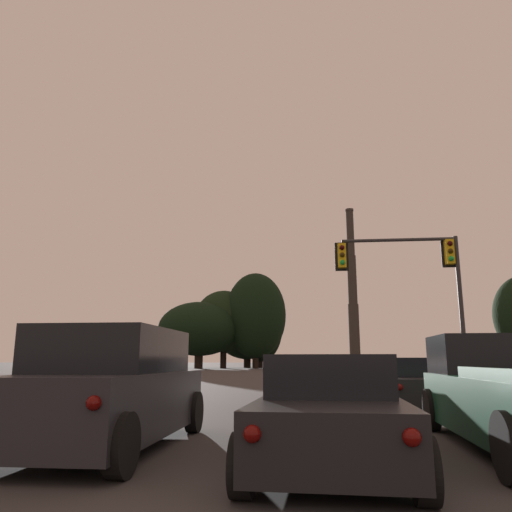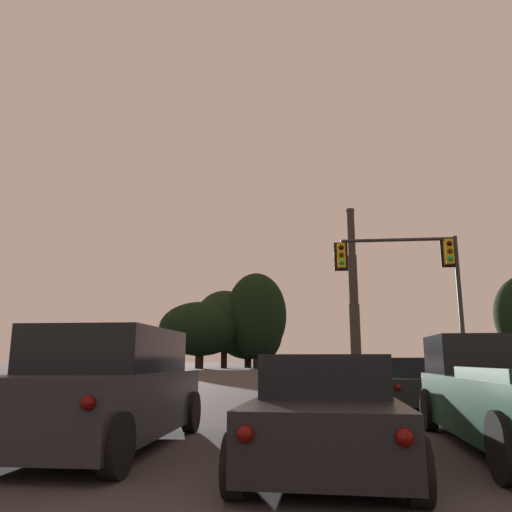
{
  "view_description": "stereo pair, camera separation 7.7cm",
  "coord_description": "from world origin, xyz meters",
  "px_view_note": "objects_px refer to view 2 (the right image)",
  "views": [
    {
      "loc": [
        -0.16,
        -0.61,
        1.35
      ],
      "look_at": [
        -3.69,
        34.05,
        8.65
      ],
      "focal_mm": 35.0,
      "sensor_mm": 36.0,
      "label": 1
    },
    {
      "loc": [
        -0.08,
        -0.6,
        1.35
      ],
      "look_at": [
        -3.69,
        34.05,
        8.65
      ],
      "focal_mm": 35.0,
      "sensor_mm": 36.0,
      "label": 2
    }
  ],
  "objects_px": {
    "sedan_right_lane_front": "(411,384)",
    "sedan_center_lane_second": "(326,411)",
    "hatchback_center_lane_front": "(308,385)",
    "traffic_light_overhead_right": "(417,273)",
    "smokestack": "(354,301)",
    "suv_left_lane_second": "(107,389)"
  },
  "relations": [
    {
      "from": "sedan_right_lane_front",
      "to": "sedan_center_lane_second",
      "type": "xyz_separation_m",
      "value": [
        -2.8,
        -8.52,
        0.0
      ]
    },
    {
      "from": "suv_left_lane_second",
      "to": "smokestack",
      "type": "xyz_separation_m",
      "value": [
        18.33,
        157.74,
        19.43
      ]
    },
    {
      "from": "sedan_center_lane_second",
      "to": "hatchback_center_lane_front",
      "type": "xyz_separation_m",
      "value": [
        -0.26,
        7.19,
        -0.0
      ]
    },
    {
      "from": "sedan_right_lane_front",
      "to": "hatchback_center_lane_front",
      "type": "distance_m",
      "value": 3.33
    },
    {
      "from": "smokestack",
      "to": "hatchback_center_lane_front",
      "type": "bearing_deg",
      "value": -95.72
    },
    {
      "from": "sedan_center_lane_second",
      "to": "suv_left_lane_second",
      "type": "bearing_deg",
      "value": 170.6
    },
    {
      "from": "sedan_center_lane_second",
      "to": "suv_left_lane_second",
      "type": "height_order",
      "value": "suv_left_lane_second"
    },
    {
      "from": "sedan_right_lane_front",
      "to": "sedan_center_lane_second",
      "type": "relative_size",
      "value": 0.99
    },
    {
      "from": "sedan_center_lane_second",
      "to": "sedan_right_lane_front",
      "type": "bearing_deg",
      "value": 74.36
    },
    {
      "from": "traffic_light_overhead_right",
      "to": "suv_left_lane_second",
      "type": "bearing_deg",
      "value": -120.59
    },
    {
      "from": "sedan_right_lane_front",
      "to": "sedan_center_lane_second",
      "type": "height_order",
      "value": "same"
    },
    {
      "from": "sedan_center_lane_second",
      "to": "traffic_light_overhead_right",
      "type": "xyz_separation_m",
      "value": [
        4.37,
        13.91,
        4.26
      ]
    },
    {
      "from": "sedan_right_lane_front",
      "to": "sedan_center_lane_second",
      "type": "distance_m",
      "value": 8.96
    },
    {
      "from": "sedan_right_lane_front",
      "to": "traffic_light_overhead_right",
      "type": "distance_m",
      "value": 7.05
    },
    {
      "from": "traffic_light_overhead_right",
      "to": "hatchback_center_lane_front",
      "type": "bearing_deg",
      "value": -124.51
    },
    {
      "from": "traffic_light_overhead_right",
      "to": "smokestack",
      "type": "distance_m",
      "value": 145.75
    },
    {
      "from": "sedan_center_lane_second",
      "to": "hatchback_center_lane_front",
      "type": "relative_size",
      "value": 1.15
    },
    {
      "from": "sedan_right_lane_front",
      "to": "suv_left_lane_second",
      "type": "relative_size",
      "value": 0.97
    },
    {
      "from": "hatchback_center_lane_front",
      "to": "traffic_light_overhead_right",
      "type": "relative_size",
      "value": 0.64
    },
    {
      "from": "suv_left_lane_second",
      "to": "sedan_right_lane_front",
      "type": "bearing_deg",
      "value": 51.24
    },
    {
      "from": "sedan_center_lane_second",
      "to": "smokestack",
      "type": "xyz_separation_m",
      "value": [
        14.9,
        158.46,
        19.66
      ]
    },
    {
      "from": "hatchback_center_lane_front",
      "to": "traffic_light_overhead_right",
      "type": "distance_m",
      "value": 9.2
    }
  ]
}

